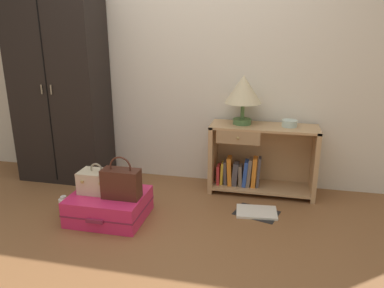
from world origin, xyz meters
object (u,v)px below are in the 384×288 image
bowl (290,123)px  suitcase_large (109,206)px  bottle (64,206)px  train_case (97,181)px  table_lamp (243,91)px  wardrobe (60,86)px  handbag (121,183)px  open_book_on_floor (257,212)px  bookshelf (258,159)px

bowl → suitcase_large: size_ratio=0.23×
bottle → train_case: bearing=11.7°
bowl → bottle: (-1.82, -0.86, -0.61)m
table_lamp → bowl: (0.43, -0.00, -0.28)m
wardrobe → bowl: wardrobe is taller
bottle → wardrobe: bearing=118.0°
handbag → wardrobe: bearing=140.2°
handbag → suitcase_large: bearing=165.8°
table_lamp → open_book_on_floor: bearing=-67.7°
bookshelf → table_lamp: 0.67m
wardrobe → bowl: 2.26m
bowl → train_case: bowl is taller
wardrobe → train_case: 1.22m
suitcase_large → train_case: (-0.10, 0.02, 0.20)m
table_lamp → train_case: size_ratio=1.58×
bookshelf → open_book_on_floor: size_ratio=2.37×
bowl → train_case: (-1.53, -0.80, -0.38)m
table_lamp → bowl: 0.51m
bookshelf → bowl: bowl is taller
bookshelf → train_case: bookshelf is taller
wardrobe → bowl: (2.24, 0.06, -0.28)m
wardrobe → open_book_on_floor: 2.26m
open_book_on_floor → train_case: bearing=-165.6°
train_case → handbag: handbag is taller
bookshelf → bowl: size_ratio=7.10×
table_lamp → open_book_on_floor: (0.19, -0.47, -0.96)m
table_lamp → suitcase_large: 1.56m
bottle → open_book_on_floor: (1.58, 0.39, -0.07)m
bowl → train_case: 1.77m
table_lamp → handbag: size_ratio=1.30×
train_case → bookshelf: bearing=32.3°
wardrobe → handbag: (0.95, -0.79, -0.63)m
bowl → bottle: bowl is taller
bowl → table_lamp: bearing=180.0°
table_lamp → suitcase_large: bearing=-140.5°
wardrobe → handbag: size_ratio=5.58×
bowl → train_case: size_ratio=0.48×
wardrobe → train_case: wardrobe is taller
table_lamp → bottle: table_lamp is taller
wardrobe → bottle: size_ratio=11.11×
suitcase_large → bottle: (-0.39, -0.04, -0.03)m
bottle → bowl: bearing=25.4°
bowl → handbag: (-1.29, -0.86, -0.35)m
handbag → bottle: 0.59m
table_lamp → open_book_on_floor: 1.09m
handbag → bottle: handbag is taller
bookshelf → bottle: size_ratio=5.65×
wardrobe → bowl: bearing=1.6°
bottle → suitcase_large: bearing=6.0°
train_case → bowl: bearing=27.8°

